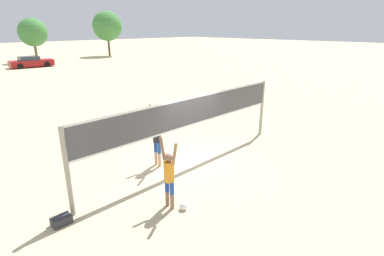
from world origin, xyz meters
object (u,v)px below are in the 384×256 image
at_px(volleyball, 183,206).
at_px(volleyball_net, 192,117).
at_px(gear_bag, 61,220).
at_px(player_blocker, 157,135).
at_px(tree_left_cluster, 107,26).
at_px(player_spiker, 169,173).
at_px(tree_right_cluster, 33,32).
at_px(parked_car_near, 31,62).

bearing_deg(volleyball, volleyball_net, 40.52).
relative_size(volleyball, gear_bag, 0.46).
bearing_deg(volleyball_net, player_blocker, 142.64).
bearing_deg(tree_left_cluster, player_blocker, -118.15).
height_order(volleyball_net, volleyball, volleyball_net).
relative_size(player_spiker, tree_right_cluster, 0.34).
xyz_separation_m(player_blocker, tree_left_cluster, (20.73, 38.74, 3.60)).
height_order(parked_car_near, tree_left_cluster, tree_left_cluster).
relative_size(volleyball_net, player_blocker, 4.06).
xyz_separation_m(volleyball_net, parked_car_near, (5.26, 32.82, -1.15)).
bearing_deg(player_spiker, tree_right_cluster, -14.33).
relative_size(player_spiker, gear_bag, 4.22).
relative_size(gear_bag, tree_left_cluster, 0.07).
height_order(gear_bag, parked_car_near, parked_car_near).
bearing_deg(tree_right_cluster, player_blocker, -103.14).
height_order(volleyball, gear_bag, volleyball).
xyz_separation_m(parked_car_near, tree_right_cluster, (2.60, 5.73, 3.34)).
xyz_separation_m(volleyball, parked_car_near, (7.45, 34.69, 0.49)).
bearing_deg(gear_bag, player_blocker, 13.64).
distance_m(player_spiker, volleyball, 1.00).
bearing_deg(tree_right_cluster, volleyball_net, -101.52).
height_order(player_spiker, parked_car_near, player_spiker).
bearing_deg(gear_bag, tree_left_cluster, 58.26).
xyz_separation_m(player_spiker, gear_bag, (-2.40, 1.34, -0.92)).
xyz_separation_m(volleyball_net, tree_right_cluster, (7.86, 38.55, 2.19)).
height_order(player_blocker, tree_right_cluster, tree_right_cluster).
distance_m(player_spiker, tree_left_cluster, 46.75).
height_order(player_blocker, parked_car_near, player_blocker).
height_order(volleyball_net, parked_car_near, volleyball_net).
distance_m(tree_left_cluster, tree_right_cluster, 11.96).
distance_m(volleyball, tree_right_cluster, 41.83).
bearing_deg(player_spiker, tree_left_cluster, -28.36).
relative_size(volleyball_net, parked_car_near, 1.83).
height_order(player_spiker, tree_left_cluster, tree_left_cluster).
height_order(volleyball_net, player_spiker, volleyball_net).
relative_size(player_blocker, parked_car_near, 0.45).
bearing_deg(gear_bag, volleyball_net, 2.20).
bearing_deg(parked_car_near, player_spiker, -98.47).
bearing_deg(player_blocker, parked_car_near, 169.01).
bearing_deg(tree_left_cluster, player_spiker, -118.36).
xyz_separation_m(volleyball_net, tree_left_cluster, (19.76, 39.48, 3.01)).
bearing_deg(volleyball_net, gear_bag, -177.80).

